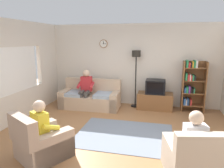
# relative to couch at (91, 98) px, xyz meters

# --- Properties ---
(ground_plane) EXTENTS (12.00, 12.00, 0.00)m
(ground_plane) POSITION_rel_couch_xyz_m (1.28, -1.93, -0.31)
(ground_plane) COLOR #9E6B42
(back_wall_assembly) EXTENTS (6.20, 0.17, 2.70)m
(back_wall_assembly) POSITION_rel_couch_xyz_m (1.28, 0.73, 1.04)
(back_wall_assembly) COLOR silver
(back_wall_assembly) RESTS_ON ground_plane
(left_wall_assembly) EXTENTS (0.12, 5.80, 2.70)m
(left_wall_assembly) POSITION_rel_couch_xyz_m (-1.58, -1.89, 1.03)
(left_wall_assembly) COLOR silver
(left_wall_assembly) RESTS_ON ground_plane
(couch) EXTENTS (1.92, 0.94, 0.90)m
(couch) POSITION_rel_couch_xyz_m (0.00, 0.00, 0.00)
(couch) COLOR tan
(couch) RESTS_ON ground_plane
(tv_stand) EXTENTS (1.10, 0.56, 0.51)m
(tv_stand) POSITION_rel_couch_xyz_m (2.06, 0.33, -0.06)
(tv_stand) COLOR brown
(tv_stand) RESTS_ON ground_plane
(tv) EXTENTS (0.60, 0.49, 0.44)m
(tv) POSITION_rel_couch_xyz_m (2.06, 0.30, 0.42)
(tv) COLOR black
(tv) RESTS_ON tv_stand
(bookshelf) EXTENTS (0.68, 0.36, 1.58)m
(bookshelf) POSITION_rel_couch_xyz_m (3.15, 0.39, 0.52)
(bookshelf) COLOR brown
(bookshelf) RESTS_ON ground_plane
(floor_lamp) EXTENTS (0.28, 0.28, 1.85)m
(floor_lamp) POSITION_rel_couch_xyz_m (1.42, 0.42, 1.14)
(floor_lamp) COLOR black
(floor_lamp) RESTS_ON ground_plane
(armchair_near_window) EXTENTS (1.13, 1.16, 0.90)m
(armchair_near_window) POSITION_rel_couch_xyz_m (0.11, -3.08, -0.02)
(armchair_near_window) COLOR tan
(armchair_near_window) RESTS_ON ground_plane
(armchair_near_bookshelf) EXTENTS (0.97, 1.03, 0.90)m
(armchair_near_bookshelf) POSITION_rel_couch_xyz_m (2.77, -3.02, -0.02)
(armchair_near_bookshelf) COLOR #BCAD99
(armchair_near_bookshelf) RESTS_ON ground_plane
(area_rug) EXTENTS (2.20, 1.70, 0.01)m
(area_rug) POSITION_rel_couch_xyz_m (1.45, -1.78, -0.31)
(area_rug) COLOR slate
(area_rug) RESTS_ON ground_plane
(person_on_couch) EXTENTS (0.52, 0.54, 1.24)m
(person_on_couch) POSITION_rel_couch_xyz_m (-0.12, -0.11, 0.39)
(person_on_couch) COLOR red
(person_on_couch) RESTS_ON ground_plane
(person_in_left_armchair) EXTENTS (0.61, 0.63, 1.12)m
(person_in_left_armchair) POSITION_rel_couch_xyz_m (0.16, -3.00, 0.29)
(person_in_left_armchair) COLOR yellow
(person_in_left_armchair) RESTS_ON ground_plane
(person_in_right_armchair) EXTENTS (0.57, 0.59, 1.12)m
(person_in_right_armchair) POSITION_rel_couch_xyz_m (2.75, -2.93, 0.29)
(person_in_right_armchair) COLOR silver
(person_in_right_armchair) RESTS_ON ground_plane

